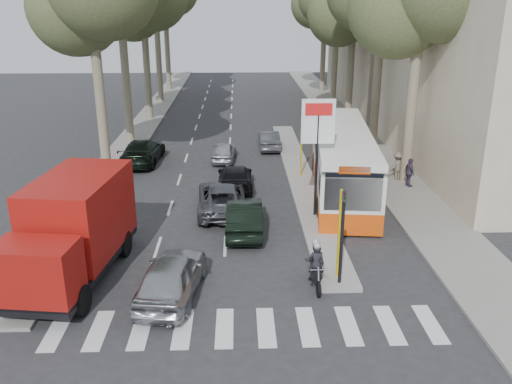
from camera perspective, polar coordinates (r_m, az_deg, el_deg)
ground at (r=20.91m, az=-0.89°, el=-8.00°), size 120.00×120.00×0.00m
sidewalk_right at (r=45.47m, az=9.47°, el=7.05°), size 3.20×70.00×0.12m
median_left at (r=48.14m, az=-11.20°, el=7.63°), size 2.40×64.00×0.12m
traffic_island at (r=31.26m, az=4.69°, el=1.59°), size 1.50×26.00×0.16m
building_far at (r=54.90m, az=15.49°, el=17.10°), size 11.00×20.00×16.00m
billboard at (r=24.54m, az=6.48°, el=5.34°), size 1.50×12.10×5.60m
traffic_light_island at (r=18.83m, az=9.12°, el=-3.13°), size 0.16×0.41×3.60m
traffic_light_left at (r=20.31m, az=-22.87°, el=-2.78°), size 0.16×0.41×3.60m
tree_r_c at (r=45.62m, az=10.45°, el=19.24°), size 7.40×7.20×13.32m
silver_hatchback at (r=18.92m, az=-8.88°, el=-8.75°), size 2.42×4.74×1.55m
dark_hatchback at (r=23.76m, az=-1.20°, el=-2.58°), size 1.64×4.43×1.45m
queue_car_a at (r=26.14m, az=-3.56°, el=-0.58°), size 2.53×5.13×1.40m
queue_car_b at (r=29.14m, az=-2.23°, el=1.50°), size 1.86×4.55×1.32m
queue_car_c at (r=34.59m, az=-3.40°, el=4.29°), size 1.68×3.63×1.20m
queue_car_d at (r=37.39m, az=1.35°, el=5.51°), size 1.43×3.83×1.25m
queue_car_e at (r=34.72m, az=-11.85°, el=4.21°), size 2.38×5.28×1.50m
red_truck at (r=20.59m, az=-18.65°, el=-3.61°), size 3.40×7.11×3.65m
city_bus at (r=29.05m, az=9.02°, el=3.45°), size 4.09×12.81×3.32m
motorcycle at (r=19.59m, az=6.28°, el=-7.53°), size 0.73×2.03×1.73m
pedestrian_near at (r=30.35m, az=15.86°, el=1.99°), size 0.63×1.00×1.58m
pedestrian_far at (r=31.42m, az=14.66°, el=2.68°), size 1.11×0.79×1.57m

